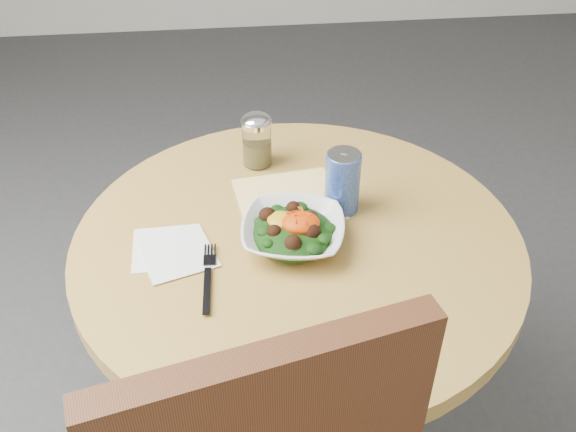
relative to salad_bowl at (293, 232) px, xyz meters
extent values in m
cylinder|color=black|center=(0.01, 0.02, -0.42)|extent=(0.10, 0.10, 0.71)
cylinder|color=#C19645|center=(0.01, 0.02, -0.05)|extent=(0.90, 0.90, 0.04)
cube|color=#DDB00B|center=(0.01, 0.14, -0.03)|extent=(0.24, 0.22, 0.00)
cube|color=white|center=(-0.25, 0.01, -0.03)|extent=(0.14, 0.14, 0.00)
cube|color=white|center=(-0.23, -0.01, -0.03)|extent=(0.17, 0.17, 0.00)
imported|color=silver|center=(0.00, 0.00, 0.00)|extent=(0.24, 0.24, 0.05)
ellipsoid|color=black|center=(0.00, 0.00, 0.00)|extent=(0.16, 0.16, 0.06)
ellipsoid|color=#C49613|center=(-0.02, 0.01, 0.02)|extent=(0.05, 0.05, 0.02)
ellipsoid|color=#D94B04|center=(0.01, 0.00, 0.02)|extent=(0.07, 0.06, 0.03)
cube|color=black|center=(-0.17, -0.12, -0.02)|extent=(0.02, 0.12, 0.00)
cube|color=black|center=(-0.16, -0.03, -0.02)|extent=(0.03, 0.06, 0.00)
cylinder|color=silver|center=(-0.05, 0.29, 0.03)|extent=(0.07, 0.07, 0.10)
cylinder|color=olive|center=(-0.05, 0.29, 0.00)|extent=(0.06, 0.06, 0.06)
cylinder|color=silver|center=(-0.05, 0.29, 0.08)|extent=(0.07, 0.07, 0.01)
ellipsoid|color=silver|center=(-0.05, 0.29, 0.09)|extent=(0.07, 0.07, 0.03)
cylinder|color=navy|center=(0.11, 0.10, 0.04)|extent=(0.07, 0.07, 0.13)
cylinder|color=silver|center=(0.11, 0.10, 0.11)|extent=(0.07, 0.07, 0.00)
cube|color=silver|center=(0.12, 0.11, 0.11)|extent=(0.02, 0.03, 0.00)
camera|label=1|loc=(-0.11, -0.96, 0.80)|focal=40.00mm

